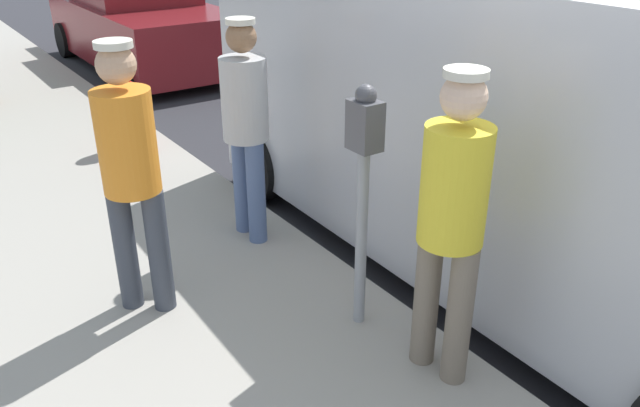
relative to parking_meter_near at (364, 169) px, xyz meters
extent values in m
plane|color=#2D2D33|center=(-1.35, 0.55, -1.18)|extent=(80.00, 80.00, 0.00)
cylinder|color=gray|center=(0.00, 0.00, -0.46)|extent=(0.07, 0.07, 1.15)
cube|color=#4C4C51|center=(0.00, 0.00, 0.26)|extent=(0.14, 0.18, 0.28)
sphere|color=#47474C|center=(0.00, 0.00, 0.43)|extent=(0.12, 0.12, 0.12)
cylinder|color=#4C608C|center=(0.00, -1.50, -0.63)|extent=(0.14, 0.14, 0.81)
cylinder|color=#4C608C|center=(0.00, -1.28, -0.63)|extent=(0.14, 0.14, 0.81)
cylinder|color=#B7B7B7|center=(0.00, -1.39, 0.08)|extent=(0.34, 0.34, 0.60)
sphere|color=#8C6647|center=(0.00, -1.39, 0.52)|extent=(0.22, 0.22, 0.22)
cylinder|color=silver|center=(0.00, -1.39, 0.63)|extent=(0.21, 0.21, 0.04)
cylinder|color=#726656|center=(-0.10, 0.72, -0.62)|extent=(0.14, 0.14, 0.82)
cylinder|color=#726656|center=(-0.07, 0.50, -0.62)|extent=(0.14, 0.14, 0.82)
cylinder|color=yellow|center=(-0.08, 0.61, 0.10)|extent=(0.34, 0.34, 0.62)
sphere|color=beige|center=(-0.08, 0.61, 0.55)|extent=(0.22, 0.22, 0.22)
cylinder|color=silver|center=(-0.08, 0.61, 0.66)|extent=(0.21, 0.21, 0.04)
cylinder|color=#383D47|center=(1.11, -0.99, -0.62)|extent=(0.14, 0.14, 0.83)
cylinder|color=#383D47|center=(0.95, -0.84, -0.62)|extent=(0.14, 0.14, 0.83)
cylinder|color=orange|center=(1.03, -0.92, 0.10)|extent=(0.34, 0.34, 0.62)
sphere|color=tan|center=(1.03, -0.92, 0.55)|extent=(0.22, 0.22, 0.22)
cylinder|color=silver|center=(1.03, -0.92, 0.67)|extent=(0.21, 0.21, 0.04)
cube|color=#BCBCC1|center=(-1.50, -0.16, -0.01)|extent=(2.07, 5.23, 1.96)
cylinder|color=black|center=(-2.48, -2.20, -0.84)|extent=(0.23, 0.68, 0.68)
cylinder|color=black|center=(-0.58, -2.23, -0.84)|extent=(0.23, 0.68, 0.68)
cube|color=maroon|center=(-1.61, -7.84, -0.57)|extent=(1.83, 4.40, 0.89)
cylinder|color=black|center=(-2.48, -6.20, -0.88)|extent=(0.22, 0.60, 0.60)
cylinder|color=black|center=(-0.76, -6.19, -0.88)|extent=(0.22, 0.60, 0.60)
cylinder|color=black|center=(-2.47, -9.50, -0.88)|extent=(0.22, 0.60, 0.60)
cylinder|color=black|center=(-0.75, -9.49, -0.88)|extent=(0.22, 0.60, 0.60)
cylinder|color=red|center=(0.10, -3.86, -0.68)|extent=(0.24, 0.24, 0.70)
sphere|color=red|center=(0.10, -3.86, -0.27)|extent=(0.20, 0.20, 0.20)
camera|label=1|loc=(2.08, 2.55, 1.36)|focal=35.38mm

